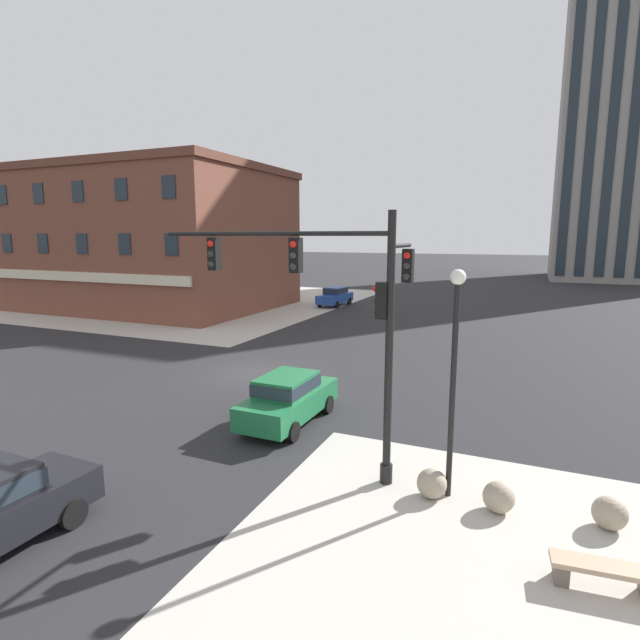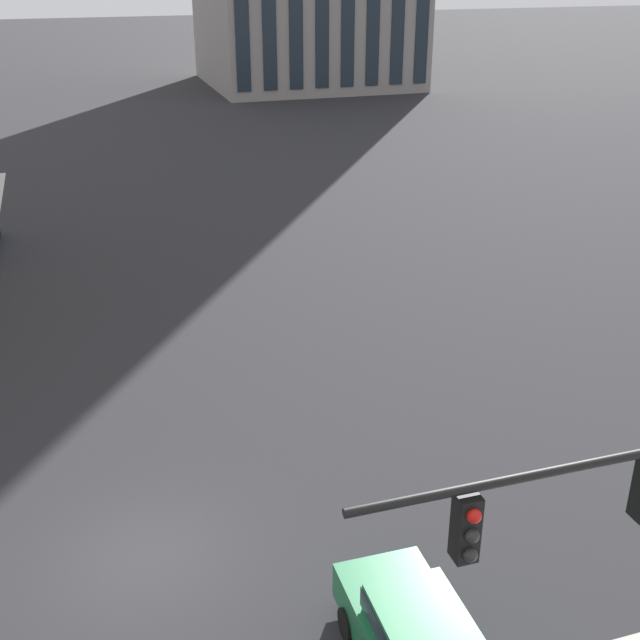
# 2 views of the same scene
# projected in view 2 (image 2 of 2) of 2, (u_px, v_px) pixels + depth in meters

# --- Properties ---
(ground_plane) EXTENTS (320.00, 320.00, 0.00)m
(ground_plane) POSITION_uv_depth(u_px,v_px,m) (144.00, 558.00, 17.41)
(ground_plane) COLOR #262628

